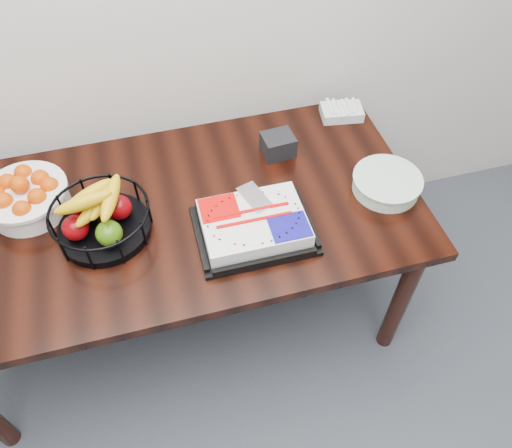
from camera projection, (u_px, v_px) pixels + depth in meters
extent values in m
cube|color=black|center=(175.00, 214.00, 1.83)|extent=(1.80, 0.90, 0.04)
cylinder|color=black|center=(401.00, 300.00, 2.03)|extent=(0.07, 0.07, 0.71)
cylinder|color=black|center=(335.00, 175.00, 2.48)|extent=(0.07, 0.07, 0.71)
cube|color=black|center=(254.00, 231.00, 1.74)|extent=(0.41, 0.32, 0.02)
cube|color=white|center=(254.00, 223.00, 1.71)|extent=(0.35, 0.27, 0.06)
cube|color=#CA0604|center=(219.00, 208.00, 1.71)|extent=(0.13, 0.12, 0.00)
cube|color=#110B82|center=(290.00, 226.00, 1.66)|extent=(0.13, 0.12, 0.00)
cube|color=silver|center=(254.00, 197.00, 1.74)|extent=(0.11, 0.15, 0.00)
cylinder|color=white|center=(27.00, 199.00, 1.78)|extent=(0.28, 0.28, 0.09)
cylinder|color=white|center=(23.00, 192.00, 1.75)|extent=(0.30, 0.30, 0.01)
cylinder|color=black|center=(105.00, 229.00, 1.74)|extent=(0.32, 0.32, 0.03)
torus|color=black|center=(98.00, 211.00, 1.66)|extent=(0.34, 0.34, 0.01)
cylinder|color=white|center=(386.00, 184.00, 1.86)|extent=(0.25, 0.25, 0.06)
cylinder|color=white|center=(388.00, 178.00, 1.83)|extent=(0.26, 0.26, 0.01)
cube|color=silver|center=(341.00, 112.00, 2.14)|extent=(0.19, 0.14, 0.04)
cube|color=black|center=(278.00, 145.00, 1.97)|extent=(0.13, 0.11, 0.09)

